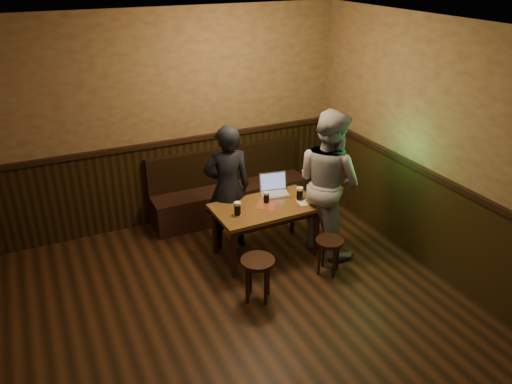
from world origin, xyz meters
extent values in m
cube|color=black|center=(0.00, 0.00, -0.01)|extent=(5.00, 6.00, 0.02)
cube|color=beige|center=(0.00, 0.00, 2.81)|extent=(5.00, 6.00, 0.02)
cube|color=olive|center=(0.00, 3.01, 1.40)|extent=(5.00, 0.02, 2.80)
cube|color=olive|center=(2.51, 0.00, 1.40)|extent=(0.02, 6.00, 2.80)
cube|color=black|center=(0.00, 2.98, 0.55)|extent=(4.98, 0.04, 1.10)
cube|color=black|center=(2.48, 0.00, 0.55)|extent=(0.04, 5.98, 1.10)
cube|color=black|center=(0.00, 2.95, 1.13)|extent=(4.98, 0.06, 0.06)
cube|color=black|center=(2.45, 0.00, 1.13)|extent=(0.06, 5.98, 0.06)
cube|color=black|center=(0.84, 2.71, 0.23)|extent=(2.20, 0.50, 0.45)
cube|color=black|center=(0.84, 2.91, 0.70)|extent=(2.20, 0.10, 0.50)
cube|color=brown|center=(0.84, 1.60, 0.64)|extent=(1.26, 0.74, 0.04)
cube|color=black|center=(0.84, 1.60, 0.58)|extent=(1.15, 0.63, 0.07)
cube|color=maroon|center=(0.84, 1.60, 0.67)|extent=(0.33, 0.33, 0.00)
cylinder|color=black|center=(0.30, 1.30, 0.31)|extent=(0.06, 0.06, 0.62)
cylinder|color=black|center=(0.28, 1.87, 0.31)|extent=(0.06, 0.06, 0.62)
cylinder|color=black|center=(1.40, 1.33, 0.31)|extent=(0.06, 0.06, 0.62)
cylinder|color=black|center=(1.38, 1.90, 0.31)|extent=(0.06, 0.06, 0.62)
cylinder|color=black|center=(0.37, 0.84, 0.47)|extent=(0.43, 0.43, 0.04)
cylinder|color=black|center=(0.51, 0.87, 0.24)|extent=(0.04, 0.04, 0.47)
cylinder|color=black|center=(0.35, 0.98, 0.24)|extent=(0.04, 0.04, 0.47)
cylinder|color=black|center=(0.24, 0.81, 0.24)|extent=(0.04, 0.04, 0.47)
cylinder|color=black|center=(0.40, 0.70, 0.24)|extent=(0.04, 0.04, 0.47)
cylinder|color=black|center=(1.32, 0.93, 0.42)|extent=(0.34, 0.34, 0.04)
cylinder|color=black|center=(1.44, 0.92, 0.21)|extent=(0.03, 0.03, 0.42)
cylinder|color=black|center=(1.33, 1.05, 0.21)|extent=(0.03, 0.03, 0.42)
cylinder|color=black|center=(1.20, 0.94, 0.21)|extent=(0.03, 0.03, 0.42)
cylinder|color=black|center=(1.31, 0.81, 0.21)|extent=(0.03, 0.03, 0.42)
cylinder|color=maroon|center=(0.44, 1.53, 0.67)|extent=(0.10, 0.10, 0.00)
cylinder|color=silver|center=(0.44, 1.53, 0.67)|extent=(0.09, 0.09, 0.00)
cylinder|color=black|center=(0.44, 1.53, 0.74)|extent=(0.08, 0.08, 0.13)
cylinder|color=beige|center=(0.44, 1.53, 0.81)|extent=(0.08, 0.08, 0.03)
cylinder|color=maroon|center=(0.88, 1.66, 0.67)|extent=(0.09, 0.09, 0.00)
cylinder|color=silver|center=(0.88, 1.66, 0.67)|extent=(0.08, 0.08, 0.00)
cylinder|color=black|center=(0.88, 1.66, 0.73)|extent=(0.07, 0.07, 0.11)
cylinder|color=beige|center=(0.88, 1.66, 0.80)|extent=(0.07, 0.07, 0.03)
cylinder|color=maroon|center=(1.28, 1.57, 0.67)|extent=(0.11, 0.11, 0.00)
cylinder|color=silver|center=(1.28, 1.57, 0.67)|extent=(0.09, 0.09, 0.00)
cylinder|color=black|center=(1.28, 1.57, 0.74)|extent=(0.08, 0.08, 0.13)
cylinder|color=beige|center=(1.28, 1.57, 0.81)|extent=(0.08, 0.08, 0.03)
cube|color=silver|center=(1.08, 1.82, 0.67)|extent=(0.38, 0.30, 0.02)
cube|color=#B2B2B7|center=(1.08, 1.82, 0.68)|extent=(0.34, 0.24, 0.00)
cube|color=silver|center=(1.10, 1.93, 0.80)|extent=(0.35, 0.14, 0.22)
cube|color=#6174B5|center=(1.10, 1.92, 0.80)|extent=(0.32, 0.11, 0.19)
cube|color=silver|center=(1.33, 1.47, 0.67)|extent=(0.23, 0.17, 0.00)
imported|color=black|center=(0.51, 1.98, 0.80)|extent=(0.63, 0.46, 1.59)
imported|color=gray|center=(1.59, 1.43, 0.90)|extent=(0.85, 1.00, 1.79)
camera|label=1|loc=(-1.51, -3.09, 3.37)|focal=35.00mm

